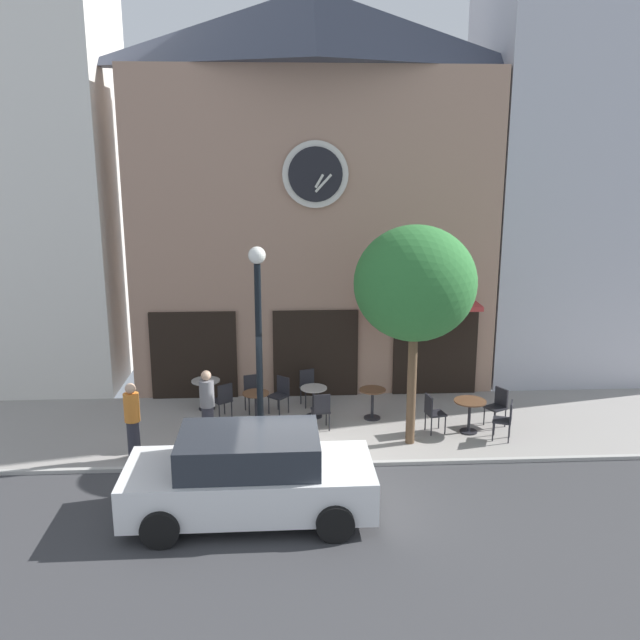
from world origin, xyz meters
TOP-DOWN VIEW (x-y plane):
  - ground_plane at (0.00, -1.12)m, footprint 24.17×10.82m
  - clock_building at (0.55, 5.32)m, footprint 9.45×3.36m
  - neighbor_building_right at (8.31, 6.44)m, footprint 5.98×4.35m
  - street_lamp at (-0.80, 1.05)m, footprint 0.36×0.36m
  - street_tree at (2.48, 1.09)m, footprint 2.58×2.32m
  - cafe_table_center_right at (-2.23, 3.37)m, footprint 0.70×0.70m
  - cafe_table_leftmost at (-0.95, 2.44)m, footprint 0.63×0.63m
  - cafe_table_near_curb at (0.43, 2.72)m, footprint 0.64×0.64m
  - cafe_table_center at (1.82, 2.54)m, footprint 0.64×0.64m
  - cafe_table_near_door at (3.93, 1.59)m, footprint 0.73×0.73m
  - cafe_chair_under_awning at (-1.07, 3.21)m, footprint 0.51×0.51m
  - cafe_chair_mid_row at (4.62, 1.13)m, footprint 0.52×0.52m
  - cafe_chair_facing_wall at (0.56, 1.89)m, footprint 0.45×0.45m
  - cafe_chair_right_end at (-1.74, 2.70)m, footprint 0.56×0.56m
  - cafe_chair_near_lamp at (-0.37, 3.05)m, footprint 0.56×0.56m
  - cafe_chair_near_tree at (4.70, 1.96)m, footprint 0.54×0.54m
  - cafe_chair_facing_street at (0.32, 3.56)m, footprint 0.51×0.51m
  - cafe_chair_left_end at (3.08, 1.62)m, footprint 0.47×0.47m
  - pedestrian_orange at (-3.42, 0.58)m, footprint 0.42×0.42m
  - pedestrian_grey at (-1.96, 1.34)m, footprint 0.39×0.39m
  - parked_car_white at (-0.90, -1.83)m, footprint 4.32×2.05m

SIDE VIEW (x-z plane):
  - ground_plane at x=0.00m, z-range -0.09..0.04m
  - cafe_table_center at x=1.82m, z-range 0.13..0.87m
  - cafe_table_leftmost at x=-0.95m, z-range 0.13..0.87m
  - cafe_table_near_curb at x=0.43m, z-range 0.13..0.87m
  - cafe_chair_under_awning at x=-1.07m, z-range 0.08..0.98m
  - cafe_chair_mid_row at x=4.62m, z-range 0.08..0.98m
  - cafe_chair_facing_wall at x=0.56m, z-range 0.08..0.98m
  - cafe_chair_right_end at x=-1.74m, z-range 0.08..0.98m
  - cafe_chair_near_lamp at x=-0.37m, z-range 0.08..0.98m
  - cafe_chair_near_tree at x=4.70m, z-range 0.08..0.98m
  - cafe_chair_facing_street at x=0.32m, z-range 0.08..0.98m
  - cafe_chair_left_end at x=3.08m, z-range 0.08..0.98m
  - cafe_table_center_right at x=-2.23m, z-range 0.16..0.92m
  - cafe_table_near_door at x=3.93m, z-range 0.17..0.93m
  - parked_car_white at x=-0.90m, z-range -0.01..1.54m
  - pedestrian_orange at x=-3.42m, z-range 0.03..1.70m
  - pedestrian_grey at x=-1.96m, z-range 0.03..1.70m
  - street_lamp at x=-0.80m, z-range 0.03..4.42m
  - street_tree at x=2.48m, z-range 1.16..5.97m
  - clock_building at x=0.55m, z-range 0.16..10.36m
  - neighbor_building_right at x=8.31m, z-range 0.00..15.19m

